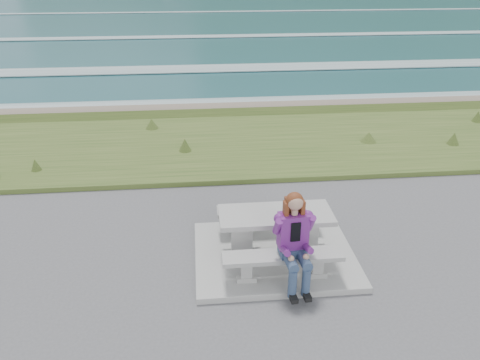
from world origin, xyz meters
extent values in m
cube|color=#A0A09B|center=(0.00, 0.00, 0.05)|extent=(2.60, 2.10, 0.10)
cube|color=#A0A09B|center=(-0.54, 0.00, 0.14)|extent=(0.62, 0.12, 0.08)
cube|color=#A0A09B|center=(-0.54, 0.00, 0.44)|extent=(0.34, 0.09, 0.51)
cube|color=#A0A09B|center=(-0.54, 0.00, 0.73)|extent=(0.62, 0.12, 0.08)
cube|color=#A0A09B|center=(0.54, 0.00, 0.14)|extent=(0.62, 0.12, 0.08)
cube|color=#A0A09B|center=(0.54, 0.00, 0.44)|extent=(0.34, 0.09, 0.51)
cube|color=#A0A09B|center=(0.54, 0.00, 0.73)|extent=(0.62, 0.12, 0.08)
cube|color=#A0A09B|center=(0.00, 0.00, 0.81)|extent=(1.80, 0.75, 0.08)
cube|color=#A0A09B|center=(-0.54, -0.70, 0.14)|extent=(0.30, 0.12, 0.08)
cube|color=#A0A09B|center=(-0.54, -0.70, 0.29)|extent=(0.17, 0.09, 0.22)
cube|color=#A0A09B|center=(-0.54, -0.70, 0.44)|extent=(0.30, 0.12, 0.08)
cube|color=#A0A09B|center=(0.54, -0.70, 0.14)|extent=(0.30, 0.12, 0.08)
cube|color=#A0A09B|center=(0.54, -0.70, 0.29)|extent=(0.17, 0.09, 0.22)
cube|color=#A0A09B|center=(0.54, -0.70, 0.44)|extent=(0.30, 0.12, 0.08)
cube|color=#A0A09B|center=(0.00, -0.70, 0.52)|extent=(1.80, 0.35, 0.07)
cube|color=#A0A09B|center=(-0.54, 0.70, 0.14)|extent=(0.30, 0.12, 0.08)
cube|color=#A0A09B|center=(-0.54, 0.70, 0.29)|extent=(0.17, 0.09, 0.22)
cube|color=#A0A09B|center=(-0.54, 0.70, 0.44)|extent=(0.30, 0.12, 0.08)
cube|color=#A0A09B|center=(0.54, 0.70, 0.14)|extent=(0.30, 0.12, 0.08)
cube|color=#A0A09B|center=(0.54, 0.70, 0.29)|extent=(0.17, 0.09, 0.22)
cube|color=#A0A09B|center=(0.54, 0.70, 0.44)|extent=(0.30, 0.12, 0.08)
cube|color=#A0A09B|center=(0.00, 0.70, 0.52)|extent=(1.80, 0.35, 0.07)
cube|color=#334D1D|center=(0.00, 5.00, 0.00)|extent=(160.00, 4.50, 0.22)
cube|color=#65584B|center=(0.00, 7.90, 0.00)|extent=(160.00, 0.80, 2.20)
cube|color=silver|center=(0.00, 14.00, -1.74)|extent=(220.00, 3.00, 0.06)
cube|color=silver|center=(0.00, 22.00, -1.74)|extent=(220.00, 2.00, 0.06)
cube|color=silver|center=(0.00, 34.00, -1.74)|extent=(220.00, 1.40, 0.06)
cube|color=silver|center=(0.00, 52.00, -1.74)|extent=(220.00, 1.00, 0.06)
cube|color=navy|center=(0.15, -0.92, 0.39)|extent=(0.45, 0.76, 0.57)
cube|color=#732383|center=(0.13, -0.68, 0.94)|extent=(0.44, 0.28, 0.54)
sphere|color=tan|center=(0.14, -0.70, 1.42)|extent=(0.23, 0.23, 0.23)
sphere|color=#632C16|center=(0.13, -0.67, 1.43)|extent=(0.25, 0.25, 0.25)
camera|label=1|loc=(-1.18, -6.33, 4.56)|focal=35.00mm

